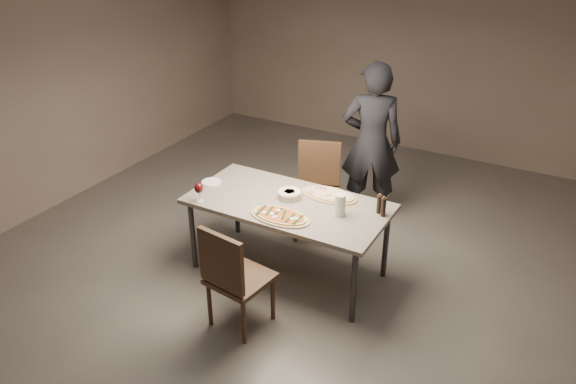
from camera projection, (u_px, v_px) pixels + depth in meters
The scene contains 14 objects.
room at pixel (288, 134), 4.72m from camera, with size 7.00×7.00×7.00m.
dining_table at pixel (288, 207), 5.05m from camera, with size 1.80×0.90×0.75m.
zucchini_pizza at pixel (280, 216), 4.76m from camera, with size 0.55×0.31×0.05m.
ham_pizza at pixel (329, 195), 5.12m from camera, with size 0.54×0.30×0.04m.
bread_basket at pixel (289, 194), 5.07m from camera, with size 0.21×0.21×0.08m.
oil_dish at pixel (323, 192), 5.18m from camera, with size 0.12×0.12×0.01m.
pepper_mill_left at pixel (383, 207), 4.76m from camera, with size 0.05×0.05×0.19m.
pepper_mill_right at pixel (379, 204), 4.81m from camera, with size 0.05×0.05×0.19m.
carafe at pixel (340, 205), 4.77m from camera, with size 0.09×0.09×0.20m.
wine_glass at pixel (199, 189), 4.98m from camera, with size 0.08×0.08×0.18m.
side_plate at pixel (211, 182), 5.36m from camera, with size 0.19×0.19×0.01m.
chair_near at pixel (232, 274), 4.41m from camera, with size 0.51×0.51×0.95m.
chair_far at pixel (318, 184), 5.80m from camera, with size 0.59×0.59×0.97m.
diner at pixel (371, 143), 5.93m from camera, with size 0.64×0.42×1.75m, color black.
Camera 1 is at (2.15, -3.86, 3.14)m, focal length 35.00 mm.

